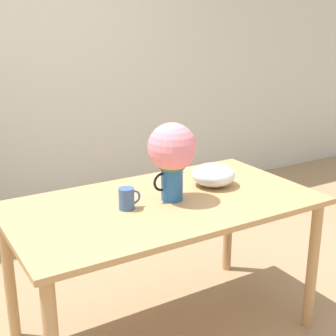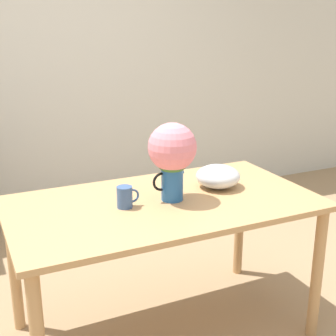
% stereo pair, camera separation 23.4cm
% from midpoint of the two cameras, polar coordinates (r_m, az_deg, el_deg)
% --- Properties ---
extents(wall_back, '(8.00, 0.05, 2.60)m').
position_cam_midpoint_polar(wall_back, '(4.09, -18.81, 11.38)').
color(wall_back, silver).
rests_on(wall_back, ground_plane).
extents(table, '(1.58, 0.87, 0.78)m').
position_cam_midpoint_polar(table, '(2.44, -3.28, -6.19)').
color(table, tan).
rests_on(table, ground_plane).
extents(flower_vase, '(0.25, 0.25, 0.40)m').
position_cam_midpoint_polar(flower_vase, '(2.34, -2.37, 1.78)').
color(flower_vase, '#235B9E').
rests_on(flower_vase, table).
extents(coffee_mug, '(0.12, 0.08, 0.11)m').
position_cam_midpoint_polar(coffee_mug, '(2.30, -7.93, -3.76)').
color(coffee_mug, '#385689').
rests_on(coffee_mug, table).
extents(white_bowl, '(0.25, 0.25, 0.12)m').
position_cam_midpoint_polar(white_bowl, '(2.61, 3.01, -0.87)').
color(white_bowl, silver).
rests_on(white_bowl, table).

